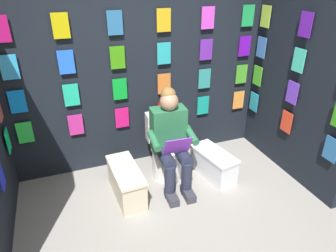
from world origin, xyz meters
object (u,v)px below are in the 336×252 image
at_px(person_reading, 171,140).
at_px(comic_longbox_near, 126,182).
at_px(comic_longbox_far, 213,164).
at_px(toilet, 166,150).

relative_size(person_reading, comic_longbox_near, 1.62).
height_order(person_reading, comic_longbox_near, person_reading).
xyz_separation_m(person_reading, comic_longbox_near, (0.57, 0.05, -0.42)).
height_order(comic_longbox_near, comic_longbox_far, comic_longbox_near).
distance_m(toilet, comic_longbox_far, 0.63).
bearing_deg(toilet, comic_longbox_far, 156.38).
bearing_deg(comic_longbox_near, person_reading, -178.14).
height_order(toilet, person_reading, person_reading).
bearing_deg(toilet, comic_longbox_near, 28.22).
relative_size(person_reading, comic_longbox_far, 1.74).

